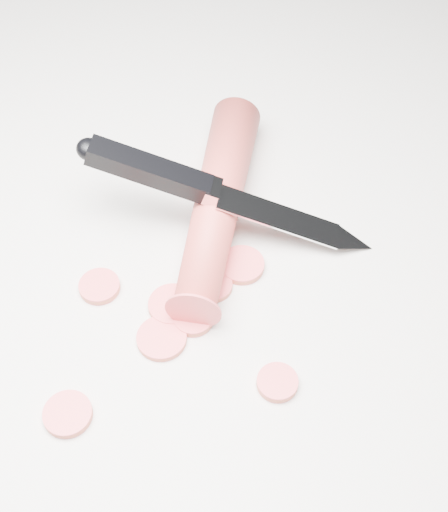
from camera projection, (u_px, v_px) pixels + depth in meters
name	position (u px, v px, depth m)	size (l,w,h in m)	color
ground	(144.00, 293.00, 0.58)	(2.40, 2.40, 0.00)	beige
carrot	(217.00, 203.00, 0.61)	(0.04, 0.04, 0.22)	#BC322D
carrot_slice_0	(68.00, 414.00, 0.51)	(0.04, 0.04, 0.01)	#DE4449
carrot_slice_1	(172.00, 305.00, 0.57)	(0.04, 0.04, 0.01)	#DE4449
carrot_slice_2	(162.00, 338.00, 0.55)	(0.04, 0.04, 0.01)	#DE4449
carrot_slice_3	(277.00, 382.00, 0.53)	(0.03, 0.03, 0.01)	#DE4449
carrot_slice_4	(214.00, 285.00, 0.58)	(0.03, 0.03, 0.01)	#DE4449
carrot_slice_5	(99.00, 286.00, 0.58)	(0.03, 0.03, 0.01)	#DE4449
carrot_slice_6	(193.00, 318.00, 0.56)	(0.03, 0.03, 0.01)	#DE4449
carrot_slice_7	(242.00, 265.00, 0.59)	(0.04, 0.04, 0.01)	#DE4449
kitchen_knife	(229.00, 194.00, 0.58)	(0.22, 0.17, 0.09)	silver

